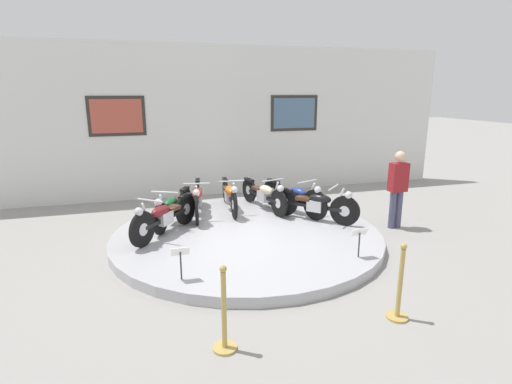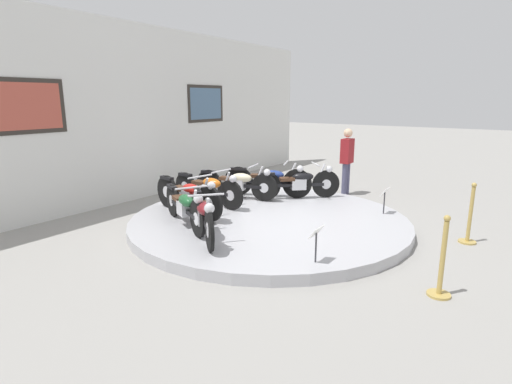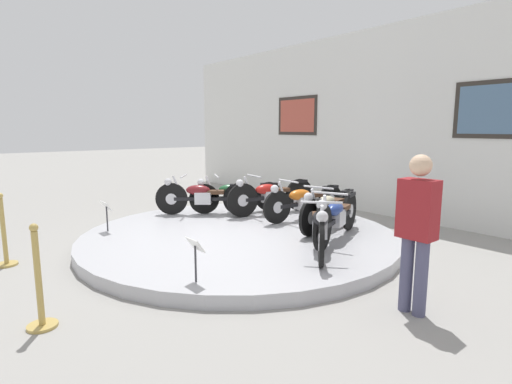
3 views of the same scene
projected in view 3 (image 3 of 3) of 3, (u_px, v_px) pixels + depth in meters
name	position (u px, v px, depth m)	size (l,w,h in m)	color
ground_plane	(240.00, 242.00, 6.71)	(60.00, 60.00, 0.00)	gray
display_platform	(240.00, 237.00, 6.70)	(5.17, 5.17, 0.17)	#ADADB2
back_wall	(378.00, 123.00, 8.76)	(14.00, 0.22, 4.02)	silver
motorcycle_maroon	(203.00, 196.00, 7.96)	(1.32, 1.56, 0.80)	black
motorcycle_green	(235.00, 194.00, 8.19)	(0.92, 1.78, 0.78)	black
motorcycle_red	(270.00, 194.00, 8.04)	(0.54, 2.00, 0.81)	black
motorcycle_orange	(303.00, 200.00, 7.57)	(0.54, 1.95, 0.78)	black
motorcycle_cream	(329.00, 207.00, 6.87)	(0.61, 1.91, 0.78)	black
motorcycle_blue	(337.00, 215.00, 6.15)	(0.81, 1.88, 0.80)	black
motorcycle_black	(320.00, 225.00, 5.59)	(1.40, 1.46, 0.79)	black
info_placard_front_left	(107.00, 210.00, 6.67)	(0.26, 0.11, 0.51)	#333338
info_placard_front_centre	(195.00, 250.00, 4.46)	(0.26, 0.11, 0.51)	#333338
visitor_standing	(417.00, 226.00, 4.00)	(0.36, 0.22, 1.64)	#4C4C6B
stanchion_post_left_of_entry	(5.00, 241.00, 5.51)	(0.28, 0.28, 1.02)	tan
stanchion_post_right_of_entry	(40.00, 293.00, 3.78)	(0.28, 0.28, 1.02)	tan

